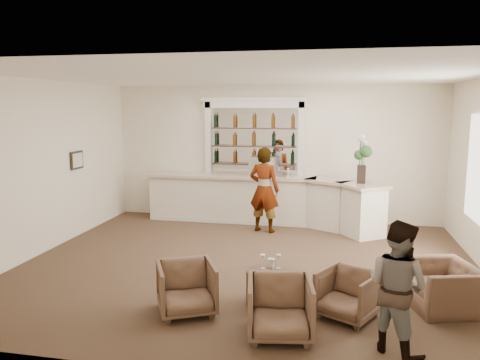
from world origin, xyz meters
name	(u,v)px	position (x,y,z in m)	size (l,w,h in m)	color
ground	(248,265)	(0.00, 0.00, 0.00)	(8.00, 8.00, 0.00)	brown
room_shell	(264,131)	(0.16, 0.71, 2.34)	(8.04, 7.02, 3.32)	#EDE0C5
bar_counter	(264,200)	(-0.16, 3.00, 0.57)	(5.72, 1.80, 1.14)	white
back_bar_alcove	(254,138)	(-0.50, 3.41, 2.03)	(2.64, 0.25, 3.00)	white
cocktail_table	(271,287)	(0.61, -1.55, 0.25)	(0.70, 0.70, 0.50)	#45281E
sommelier	(264,190)	(-0.06, 2.28, 0.95)	(0.70, 0.46, 1.91)	gray
guest	(397,287)	(2.19, -2.56, 0.77)	(0.75, 0.59, 1.55)	gray
armchair_left	(186,288)	(-0.47, -2.08, 0.35)	(0.75, 0.77, 0.70)	brown
armchair_center	(280,308)	(0.85, -2.48, 0.36)	(0.78, 0.80, 0.73)	brown
armchair_right	(348,294)	(1.68, -1.79, 0.32)	(0.69, 0.71, 0.65)	brown
armchair_far	(442,287)	(2.98, -1.22, 0.31)	(0.97, 0.85, 0.63)	brown
espresso_machine	(264,167)	(-0.19, 2.97, 1.38)	(0.55, 0.46, 0.48)	silver
flower_vase	(362,156)	(2.03, 2.47, 1.73)	(0.28, 0.28, 1.05)	black
wine_glass_bar_left	(288,173)	(0.38, 3.06, 1.25)	(0.07, 0.07, 0.21)	white
wine_glass_bar_right	(261,172)	(-0.26, 3.01, 1.25)	(0.07, 0.07, 0.21)	white
wine_glass_tbl_a	(263,262)	(0.49, -1.52, 0.60)	(0.07, 0.07, 0.21)	white
wine_glass_tbl_b	(279,262)	(0.71, -1.47, 0.60)	(0.07, 0.07, 0.21)	white
wine_glass_tbl_c	(272,266)	(0.65, -1.68, 0.60)	(0.07, 0.07, 0.21)	white
napkin_holder	(271,263)	(0.59, -1.41, 0.56)	(0.08, 0.08, 0.12)	silver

